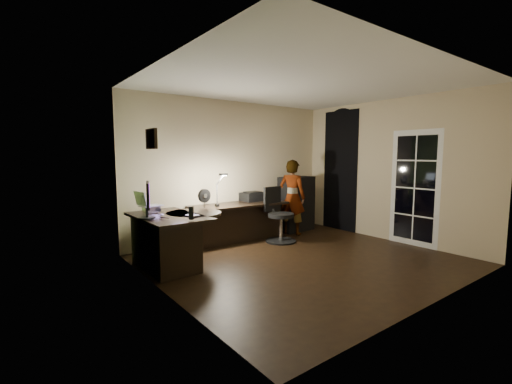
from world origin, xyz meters
TOP-DOWN VIEW (x-y plane):
  - floor at (0.00, 0.00)m, footprint 4.50×4.00m
  - ceiling at (0.00, 0.00)m, footprint 4.50×4.00m
  - wall_back at (0.00, 2.00)m, footprint 4.50×0.01m
  - wall_front at (0.00, -2.00)m, footprint 4.50×0.01m
  - wall_left at (-2.25, 0.00)m, footprint 0.01×4.00m
  - wall_right at (2.25, 0.00)m, footprint 0.01×4.00m
  - green_wall_overlay at (-2.24, 0.00)m, footprint 0.00×4.00m
  - arched_doorway at (2.24, 1.15)m, footprint 0.01×0.90m
  - french_door at (2.24, -0.55)m, footprint 0.02×0.92m
  - framed_picture at (-2.22, 0.45)m, footprint 0.04×0.30m
  - desk_left at (-1.83, 0.95)m, footprint 0.87×1.37m
  - desk_right at (-0.11, 1.63)m, footprint 1.94×0.73m
  - cabinet at (1.39, 1.63)m, footprint 0.80×0.43m
  - laptop_stand at (-1.95, 1.28)m, footprint 0.22×0.19m
  - laptop at (-1.95, 1.28)m, footprint 0.38×0.36m
  - monitor at (-2.18, 0.82)m, footprint 0.28×0.55m
  - mouse at (-1.96, 0.87)m, footprint 0.09×0.10m
  - phone at (-1.47, 0.99)m, footprint 0.11×0.14m
  - pen at (-1.99, 0.68)m, footprint 0.07×0.14m
  - speaker at (-1.74, 0.38)m, footprint 0.09×0.09m
  - notepad at (-1.58, 0.65)m, footprint 0.17×0.21m
  - desk_fan at (-0.95, 1.48)m, footprint 0.25×0.16m
  - headphones at (0.60, 1.39)m, footprint 0.21×0.10m
  - printer at (0.34, 1.80)m, footprint 0.46×0.36m
  - desk_lamp at (-0.64, 1.58)m, footprint 0.22×0.33m
  - office_chair at (0.47, 1.08)m, footprint 0.63×0.63m
  - person at (1.08, 1.43)m, footprint 0.55×0.65m

SIDE VIEW (x-z plane):
  - floor at x=0.00m, z-range -0.01..0.00m
  - desk_right at x=-0.11m, z-range 0.00..0.72m
  - desk_left at x=-1.83m, z-range 0.00..0.78m
  - office_chair at x=0.47m, z-range 0.00..1.04m
  - cabinet at x=1.39m, z-range 0.00..1.18m
  - headphones at x=0.60m, z-range 0.71..0.81m
  - person at x=1.08m, z-range 0.00..1.55m
  - phone at x=-1.47m, z-range 0.80..0.80m
  - notepad at x=-1.58m, z-range 0.80..0.80m
  - pen at x=-1.99m, z-range 0.80..0.81m
  - printer at x=0.34m, z-range 0.71..0.91m
  - mouse at x=-1.96m, z-range 0.80..0.83m
  - laptop_stand at x=-1.95m, z-range 0.80..0.89m
  - speaker at x=-1.74m, z-range 0.80..0.97m
  - desk_fan at x=-0.95m, z-range 0.71..1.07m
  - monitor at x=-2.18m, z-range 0.80..1.15m
  - laptop at x=-1.95m, z-range 0.89..1.11m
  - desk_lamp at x=-0.64m, z-range 0.71..1.37m
  - french_door at x=2.24m, z-range 0.00..2.10m
  - arched_doorway at x=2.24m, z-range 0.00..2.60m
  - wall_back at x=0.00m, z-range 0.00..2.70m
  - wall_front at x=0.00m, z-range 0.00..2.70m
  - wall_left at x=-2.25m, z-range 0.00..2.70m
  - wall_right at x=2.25m, z-range 0.00..2.70m
  - green_wall_overlay at x=-2.24m, z-range 0.00..2.70m
  - framed_picture at x=-2.22m, z-range 1.73..1.98m
  - ceiling at x=0.00m, z-range 2.70..2.71m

